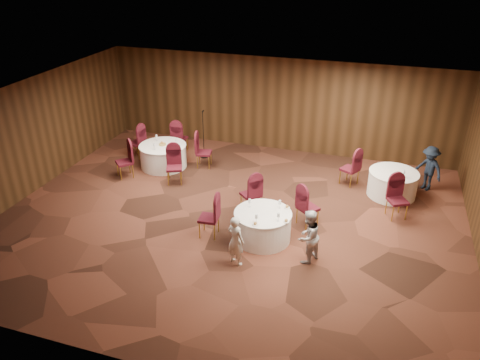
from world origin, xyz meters
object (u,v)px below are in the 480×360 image
(mic_stand, at_px, (204,144))
(woman_b, at_px, (308,237))
(table_right, at_px, (392,184))
(man_c, at_px, (429,168))
(table_left, at_px, (163,156))
(woman_a, at_px, (236,241))
(table_main, at_px, (263,226))

(mic_stand, xyz_separation_m, woman_b, (4.38, -4.68, 0.17))
(table_right, xyz_separation_m, man_c, (0.96, 0.71, 0.30))
(mic_stand, relative_size, woman_b, 1.26)
(table_left, distance_m, woman_b, 6.47)
(woman_a, bearing_deg, table_main, -81.90)
(mic_stand, xyz_separation_m, man_c, (7.10, -0.14, 0.19))
(woman_b, bearing_deg, woman_a, -41.10)
(table_left, height_order, mic_stand, mic_stand)
(table_main, xyz_separation_m, table_right, (2.96, 3.28, -0.00))
(woman_b, bearing_deg, table_left, -96.20)
(table_left, height_order, woman_b, woman_b)
(table_main, distance_m, woman_a, 1.20)
(table_left, xyz_separation_m, table_right, (7.12, 0.22, -0.00))
(table_main, bearing_deg, woman_a, -105.66)
(table_right, height_order, man_c, man_c)
(table_left, distance_m, mic_stand, 1.46)
(table_main, bearing_deg, table_left, 143.71)
(table_left, xyz_separation_m, woman_b, (5.36, -3.60, 0.28))
(woman_b, relative_size, man_c, 0.97)
(woman_b, distance_m, man_c, 5.29)
(table_left, bearing_deg, woman_b, -33.90)
(table_right, distance_m, mic_stand, 6.20)
(table_right, distance_m, woman_b, 4.22)
(table_right, relative_size, mic_stand, 0.84)
(table_left, bearing_deg, table_right, 1.77)
(table_main, distance_m, mic_stand, 5.22)
(woman_a, xyz_separation_m, man_c, (4.24, 5.12, 0.06))
(table_main, xyz_separation_m, woman_a, (-0.32, -1.14, 0.24))
(table_right, height_order, woman_a, woman_a)
(man_c, bearing_deg, table_left, -133.10)
(table_main, xyz_separation_m, woman_b, (1.20, -0.55, 0.28))
(table_right, distance_m, man_c, 1.23)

